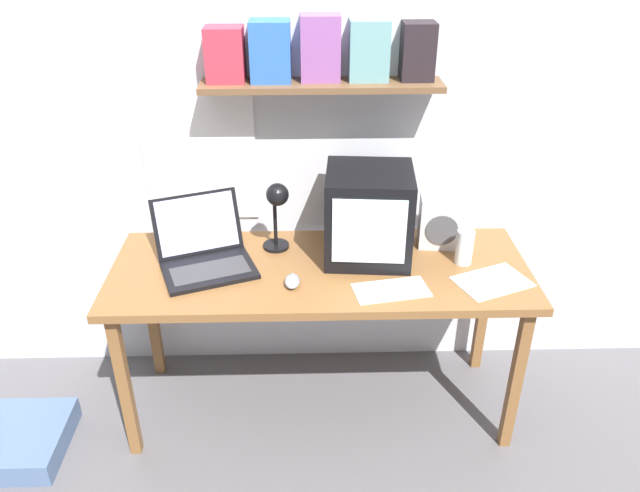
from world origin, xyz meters
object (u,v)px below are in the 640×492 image
object	(u,v)px
juice_glass	(464,249)
open_notebook	(391,290)
floor_cushion	(18,440)
printed_handout	(492,282)
desk_lamp	(277,206)
laptop	(204,249)
space_heater	(441,222)
computer_mouse	(292,281)
corner_desk	(320,281)
crt_monitor	(368,215)

from	to	relation	value
juice_glass	open_notebook	xyz separation A→B (m)	(-0.32, -0.20, -0.06)
floor_cushion	printed_handout	bearing A→B (deg)	3.27
open_notebook	desk_lamp	bearing A→B (deg)	144.92
laptop	open_notebook	xyz separation A→B (m)	(0.75, -0.23, -0.06)
space_heater	printed_handout	size ratio (longest dim) A/B	0.68
laptop	computer_mouse	distance (m)	0.41
desk_lamp	space_heater	xyz separation A→B (m)	(0.70, 0.05, -0.11)
open_notebook	corner_desk	bearing A→B (deg)	146.28
corner_desk	juice_glass	distance (m)	0.61
laptop	printed_handout	bearing A→B (deg)	-28.81
crt_monitor	laptop	distance (m)	0.69
crt_monitor	desk_lamp	xyz separation A→B (m)	(-0.37, 0.03, 0.03)
corner_desk	open_notebook	size ratio (longest dim) A/B	5.54
laptop	floor_cushion	bearing A→B (deg)	179.34
open_notebook	floor_cushion	distance (m)	1.71
laptop	floor_cushion	distance (m)	1.15
space_heater	laptop	bearing A→B (deg)	-167.02
juice_glass	space_heater	world-z (taller)	space_heater
corner_desk	computer_mouse	bearing A→B (deg)	-131.33
corner_desk	juice_glass	bearing A→B (deg)	2.19
desk_lamp	space_heater	size ratio (longest dim) A/B	1.42
desk_lamp	printed_handout	world-z (taller)	desk_lamp
space_heater	printed_handout	bearing A→B (deg)	-57.83
printed_handout	floor_cushion	xyz separation A→B (m)	(-1.97, -0.11, -0.70)
crt_monitor	floor_cushion	size ratio (longest dim) A/B	0.95
crt_monitor	open_notebook	size ratio (longest dim) A/B	1.22
corner_desk	juice_glass	size ratio (longest dim) A/B	11.60
printed_handout	floor_cushion	size ratio (longest dim) A/B	0.83
space_heater	computer_mouse	xyz separation A→B (m)	(-0.63, -0.30, -0.10)
desk_lamp	floor_cushion	xyz separation A→B (m)	(-1.12, -0.37, -0.92)
space_heater	juice_glass	bearing A→B (deg)	-59.74
corner_desk	floor_cushion	world-z (taller)	corner_desk
juice_glass	computer_mouse	bearing A→B (deg)	-167.99
printed_handout	open_notebook	bearing A→B (deg)	-173.00
computer_mouse	printed_handout	bearing A→B (deg)	-0.23
crt_monitor	desk_lamp	size ratio (longest dim) A/B	1.17
crt_monitor	laptop	xyz separation A→B (m)	(-0.68, -0.05, -0.12)
crt_monitor	laptop	world-z (taller)	crt_monitor
crt_monitor	juice_glass	world-z (taller)	crt_monitor
desk_lamp	juice_glass	distance (m)	0.79
laptop	open_notebook	world-z (taller)	laptop
floor_cushion	computer_mouse	bearing A→B (deg)	5.59
juice_glass	space_heater	size ratio (longest dim) A/B	0.65
printed_handout	open_notebook	xyz separation A→B (m)	(-0.41, -0.05, 0.00)
laptop	desk_lamp	distance (m)	0.35
laptop	floor_cushion	xyz separation A→B (m)	(-0.82, -0.29, -0.76)
crt_monitor	printed_handout	distance (m)	0.56
juice_glass	printed_handout	bearing A→B (deg)	-61.45
space_heater	floor_cushion	xyz separation A→B (m)	(-1.82, -0.42, -0.81)
crt_monitor	computer_mouse	bearing A→B (deg)	-139.43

